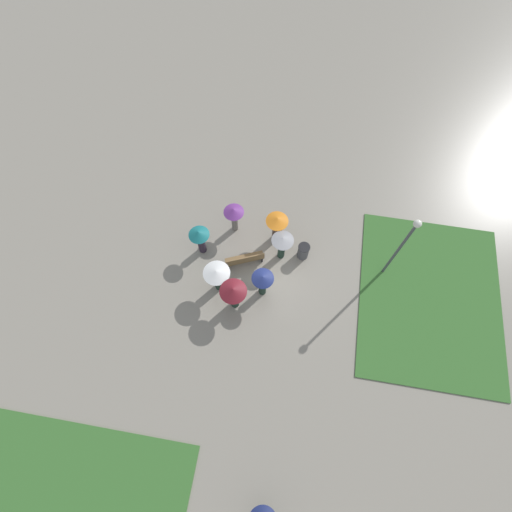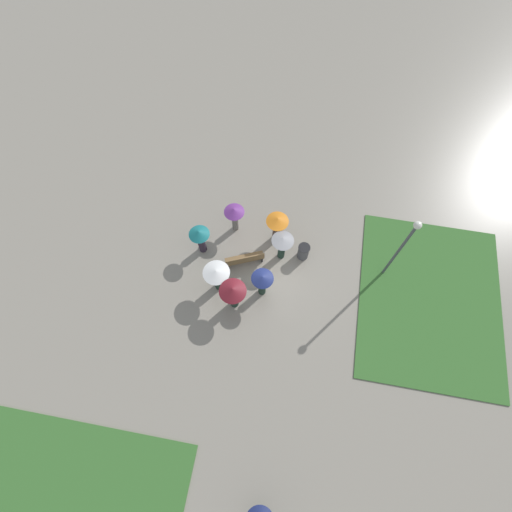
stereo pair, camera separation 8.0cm
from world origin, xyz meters
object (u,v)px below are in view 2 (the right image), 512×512
Objects in this scene: crowd_person_grey at (282,243)px; crowd_person_orange at (277,225)px; crowd_person_purple at (234,214)px; crowd_person_maroon at (233,293)px; crowd_person_teal at (200,237)px; crowd_person_navy at (262,282)px; park_bench at (245,259)px; trash_bin at (303,252)px; crowd_person_white at (217,276)px; lamp_post at (404,244)px.

crowd_person_orange is at bearing -78.31° from crowd_person_grey.
crowd_person_maroon is (-0.73, 3.86, 0.11)m from crowd_person_purple.
crowd_person_navy is (-3.16, 1.64, -0.03)m from crowd_person_teal.
crowd_person_orange is (0.38, -0.92, -0.01)m from crowd_person_grey.
park_bench is at bearing 126.41° from crowd_person_teal.
crowd_person_white reaches higher than trash_bin.
crowd_person_grey is at bearing -155.06° from crowd_person_purple.
lamp_post reaches higher than crowd_person_purple.
crowd_person_navy is 1.00× the size of crowd_person_grey.
trash_bin is at bearing 175.27° from park_bench.
crowd_person_teal is 1.00× the size of crowd_person_grey.
crowd_person_white is (7.43, 2.01, -1.72)m from lamp_post.
crowd_person_navy is at bearing 53.15° from trash_bin.
park_bench is at bearing 18.50° from trash_bin.
park_bench is 0.98× the size of crowd_person_orange.
crowd_person_navy is at bearing 109.25° from crowd_person_teal.
park_bench is at bearing 172.69° from crowd_person_maroon.
trash_bin is 3.68m from crowd_person_purple.
crowd_person_navy is at bearing 106.23° from park_bench.
crowd_person_orange is (-1.23, -1.62, 0.84)m from park_bench.
crowd_person_maroon is at bearing 47.04° from trash_bin.
crowd_person_grey is at bearing 143.38° from crowd_person_maroon.
lamp_post is at bearing 138.62° from crowd_person_teal.
lamp_post is (-6.47, -0.68, 2.51)m from park_bench.
lamp_post is 5.58m from crowd_person_orange.
crowd_person_orange is (-3.36, -1.23, 0.04)m from crowd_person_teal.
trash_bin is at bearing 132.24° from crowd_person_maroon.
trash_bin is 0.50× the size of crowd_person_navy.
crowd_person_maroon reaches higher than crowd_person_navy.
park_bench is 2.78m from trash_bin.
lamp_post is 2.57× the size of crowd_person_grey.
crowd_person_grey is (-1.62, -0.70, 0.85)m from park_bench.
lamp_post is at bearing 176.93° from trash_bin.
crowd_person_purple is 3.93m from crowd_person_maroon.
park_bench is at bearing 29.54° from crowd_person_orange.
crowd_person_purple is 0.98× the size of crowd_person_teal.
lamp_post is 2.58× the size of crowd_person_teal.
crowd_person_grey is (4.86, -0.03, -1.66)m from lamp_post.
trash_bin is 0.51× the size of crowd_person_purple.
park_bench is 1.96m from crowd_person_grey.
trash_bin is 4.12m from crowd_person_maroon.
park_bench is 2.20m from crowd_person_orange.
crowd_person_teal reaches higher than trash_bin.
crowd_person_white is at bearing 27.36° from crowd_person_grey.
crowd_person_purple reaches higher than park_bench.
lamp_post is at bearing 162.74° from park_bench.
crowd_person_purple is 1.94m from crowd_person_teal.
crowd_person_navy is at bearing 62.87° from crowd_person_orange.
lamp_post is 2.57× the size of crowd_person_navy.
crowd_person_grey is 3.24m from crowd_person_maroon.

